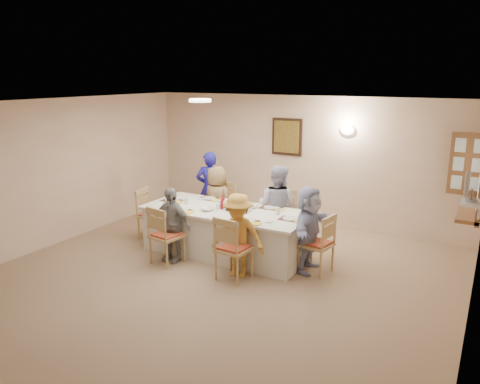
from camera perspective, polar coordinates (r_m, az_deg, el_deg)
The scene contains 48 objects.
ground at distance 6.62m, azimuth -4.47°, elevation -11.67°, with size 7.00×7.00×0.00m, color #9A7D5F.
room_walls at distance 6.12m, azimuth -4.74°, elevation 1.22°, with size 7.00×7.00×7.00m.
wall_picture at distance 9.24m, azimuth 5.72°, elevation 6.72°, with size 0.62×0.05×0.72m.
wall_sconce at distance 8.79m, azimuth 12.94°, elevation 7.37°, with size 0.26×0.09×0.18m, color white.
ceiling_light at distance 7.78m, azimuth -4.89°, elevation 11.06°, with size 0.36×0.36×0.05m, color white.
hatch_sill at distance 7.60m, azimuth 26.28°, elevation -1.88°, with size 0.30×1.50×0.05m, color brown.
shutter_door at distance 8.24m, azimuth 26.03°, elevation 3.05°, with size 0.55×0.04×1.00m, color brown.
fan_shelf at distance 6.18m, azimuth 26.32°, elevation -1.18°, with size 0.22×0.36×0.03m, color white.
desk_fan at distance 6.15m, azimuth 26.20°, elevation 0.20°, with size 0.30×0.30×0.28m, color #A5A5A8, non-canonical shape.
dining_table at distance 7.69m, azimuth -1.66°, elevation -4.83°, with size 2.73×1.16×0.76m, color silver.
chair_back_left at distance 8.61m, azimuth -2.38°, elevation -2.06°, with size 0.46×0.46×0.96m, color tan, non-canonical shape.
chair_back_right at distance 8.08m, azimuth 4.92°, elevation -3.19°, with size 0.46×0.46×0.97m, color tan, non-canonical shape.
chair_front_left at distance 7.36m, azimuth -8.90°, elevation -5.15°, with size 0.45×0.45×0.94m, color tan, non-canonical shape.
chair_front_right at distance 6.72m, azimuth -0.74°, elevation -6.77°, with size 0.46×0.46×0.96m, color tan, non-canonical shape.
chair_left_end at distance 8.53m, azimuth -10.66°, elevation -2.64°, with size 0.44×0.44×0.91m, color tan, non-canonical shape.
chair_right_end at distance 7.05m, azimuth 9.31°, elevation -6.15°, with size 0.44×0.44×0.92m, color tan, non-canonical shape.
diner_back_left at distance 8.47m, azimuth -2.82°, elevation -1.16°, with size 0.70×0.52×1.30m, color olive.
diner_back_right at distance 7.90m, azimuth 4.59°, elevation -1.81°, with size 0.74×0.60×1.43m, color #A5A6C3.
diner_front_left at distance 7.41m, azimuth -8.37°, elevation -3.95°, with size 0.70×0.29×1.19m, color gray.
diner_front_right at distance 6.77m, azimuth -0.24°, elevation -5.32°, with size 0.86×0.57×1.24m, color gold.
diner_right_end at distance 7.02m, azimuth 8.37°, elevation -4.48°, with size 0.40×1.22×1.31m, color #A8B0D5.
caregiver at distance 9.07m, azimuth -3.68°, elevation 0.39°, with size 0.64×0.56×1.46m, color #1E1B91.
placemat_fl at distance 7.56m, azimuth -7.23°, elevation -2.23°, with size 0.32×0.24×0.01m, color #472B19.
plate_fl at distance 7.56m, azimuth -7.23°, elevation -2.16°, with size 0.23×0.23×0.01m, color white.
napkin_fl at distance 7.42m, azimuth -6.33°, elevation -2.47°, with size 0.15×0.15×0.01m, color yellow.
placemat_fr at distance 6.94m, azimuth 0.81°, elevation -3.60°, with size 0.36×0.26×0.01m, color #472B19.
plate_fr at distance 6.94m, azimuth 0.81°, elevation -3.52°, with size 0.25×0.25×0.02m, color white.
napkin_fr at distance 6.82m, azimuth 1.95°, elevation -3.88°, with size 0.14×0.14×0.01m, color yellow.
placemat_bl at distance 8.23m, azimuth -3.78°, elevation -0.81°, with size 0.35×0.26×0.01m, color #472B19.
plate_bl at distance 8.22m, azimuth -3.78°, elevation -0.74°, with size 0.22×0.22×0.01m, color white.
napkin_bl at distance 8.09m, azimuth -2.90°, elevation -1.00°, with size 0.14×0.14×0.01m, color yellow.
placemat_br at distance 7.66m, azimuth 3.79°, elevation -1.93°, with size 0.35×0.26×0.01m, color #472B19.
plate_br at distance 7.66m, azimuth 3.79°, elevation -1.86°, with size 0.24×0.24×0.01m, color white.
napkin_br at distance 7.55m, azimuth 4.86°, elevation -2.15°, with size 0.15×0.15×0.01m, color yellow.
placemat_le at distance 8.18m, azimuth -8.33°, elevation -1.03°, with size 0.35×0.26×0.01m, color #472B19.
plate_le at distance 8.17m, azimuth -8.33°, elevation -0.96°, with size 0.24×0.24×0.01m, color white.
napkin_le at distance 8.03m, azimuth -7.52°, elevation -1.22°, with size 0.14×0.14×0.01m, color yellow.
placemat_re at distance 7.09m, azimuth 6.13°, elevation -3.30°, with size 0.33×0.24×0.01m, color #472B19.
plate_re at distance 7.09m, azimuth 6.14°, elevation -3.22°, with size 0.23×0.23×0.01m, color white.
napkin_re at distance 6.98m, azimuth 7.34°, elevation -3.56°, with size 0.14×0.14×0.01m, color yellow.
teacup_a at distance 7.78m, azimuth -7.98°, elevation -1.49°, with size 0.12×0.12×0.08m, color white.
teacup_b at distance 7.85m, azimuth 2.65°, elevation -1.22°, with size 0.12×0.12×0.09m, color white.
bowl_a at distance 7.51m, azimuth -3.99°, elevation -2.09°, with size 0.26×0.26×0.05m, color white.
bowl_b at distance 7.64m, azimuth 1.53°, elevation -1.75°, with size 0.23×0.23×0.06m, color white.
condiment_ketchup at distance 7.57m, azimuth -2.09°, elevation -1.24°, with size 0.11×0.11×0.23m, color #A10D18.
condiment_brown at distance 7.56m, azimuth -1.24°, elevation -1.32°, with size 0.12×0.12×0.21m, color #4F2515.
condiment_malt at distance 7.48m, azimuth -1.28°, elevation -1.67°, with size 0.15×0.15×0.16m, color #4F2515.
drinking_glass at distance 7.68m, azimuth -2.46°, elevation -1.47°, with size 0.07×0.07×0.11m, color silver.
Camera 1 is at (3.33, -4.95, 2.87)m, focal length 35.00 mm.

